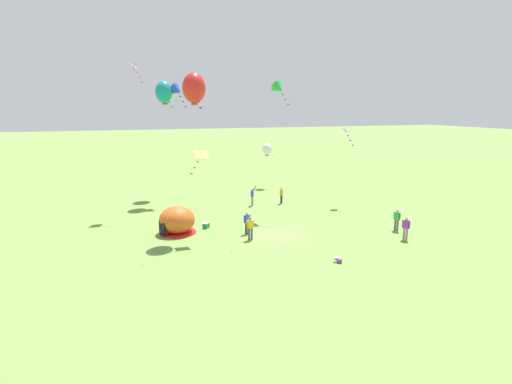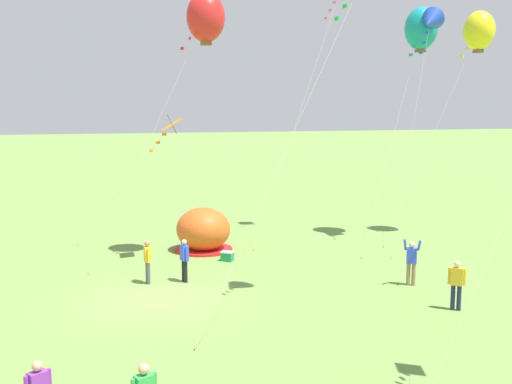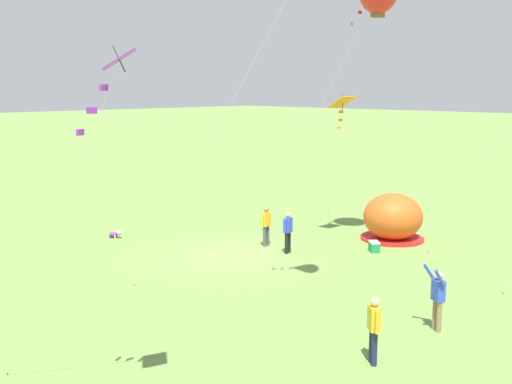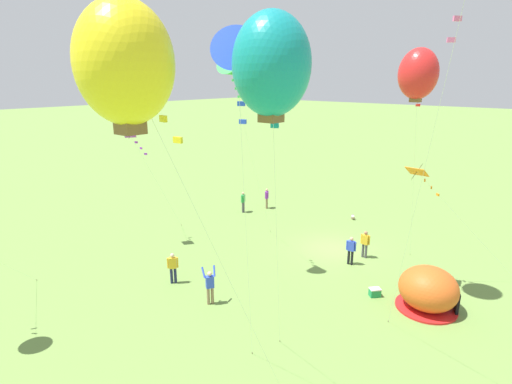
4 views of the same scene
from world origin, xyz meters
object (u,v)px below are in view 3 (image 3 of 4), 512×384
object	(u,v)px
kite_purple	(109,81)
kite_orange	(342,107)
person_near_tent	(266,224)
toddler_crawling	(115,234)
person_arms_raised	(438,297)
popup_tent	(393,218)
person_far_back	(288,230)
cooler_box	(374,247)
person_with_toddler	(374,327)

from	to	relation	value
kite_purple	kite_orange	size ratio (longest dim) A/B	1.14
person_near_tent	kite_purple	distance (m)	15.51
toddler_crawling	kite_purple	world-z (taller)	kite_purple
kite_purple	person_arms_raised	bearing A→B (deg)	166.08
person_arms_raised	popup_tent	bearing A→B (deg)	-141.87
toddler_crawling	popup_tent	bearing A→B (deg)	133.02
person_far_back	kite_orange	size ratio (longest dim) A/B	0.26
person_far_back	toddler_crawling	bearing A→B (deg)	-63.92
popup_tent	person_far_back	world-z (taller)	popup_tent
person_arms_raised	kite_purple	world-z (taller)	kite_purple
person_arms_raised	person_near_tent	world-z (taller)	person_arms_raised
cooler_box	person_near_tent	size ratio (longest dim) A/B	0.37
toddler_crawling	person_with_toddler	xyz separation A→B (m)	(2.58, 15.44, 0.79)
cooler_box	kite_orange	world-z (taller)	kite_orange
person_arms_raised	person_near_tent	distance (m)	10.27
toddler_crawling	person_far_back	xyz separation A→B (m)	(-3.57, 7.28, 0.79)
person_far_back	kite_purple	xyz separation A→B (m)	(12.02, 6.09, 5.89)
toddler_crawling	person_near_tent	bearing A→B (deg)	122.76
person_arms_raised	person_near_tent	xyz separation A→B (m)	(-3.36, -9.71, -0.03)
toddler_crawling	person_far_back	world-z (taller)	person_far_back
person_arms_raised	kite_orange	world-z (taller)	kite_orange
person_with_toddler	popup_tent	bearing A→B (deg)	-150.66
person_near_tent	kite_purple	bearing A→B (deg)	31.54
cooler_box	toddler_crawling	distance (m)	11.56
popup_tent	person_near_tent	world-z (taller)	popup_tent
person_near_tent	person_with_toddler	bearing A→B (deg)	56.44
kite_purple	person_near_tent	bearing A→B (deg)	-148.46
person_near_tent	cooler_box	bearing A→B (deg)	122.26
popup_tent	cooler_box	xyz separation A→B (m)	(2.34, 0.57, -0.78)
popup_tent	person_with_toddler	bearing A→B (deg)	29.34
toddler_crawling	person_arms_raised	world-z (taller)	person_arms_raised
kite_orange	popup_tent	bearing A→B (deg)	129.68
cooler_box	kite_purple	xyz separation A→B (m)	(14.68, 3.63, 6.63)
person_arms_raised	kite_purple	size ratio (longest dim) A/B	0.25
popup_tent	person_far_back	size ratio (longest dim) A/B	1.63
person_far_back	cooler_box	bearing A→B (deg)	137.19
cooler_box	person_near_tent	bearing A→B (deg)	-57.74
person_near_tent	kite_purple	size ratio (longest dim) A/B	0.23
person_with_toddler	person_near_tent	bearing A→B (deg)	-123.56
popup_tent	cooler_box	distance (m)	2.53
person_arms_raised	person_with_toddler	distance (m)	3.00
person_near_tent	person_with_toddler	size ratio (longest dim) A/B	1.00
toddler_crawling	person_arms_raised	xyz separation A→B (m)	(-0.42, 15.57, 0.82)
cooler_box	person_far_back	xyz separation A→B (m)	(2.66, -2.46, 0.74)
cooler_box	toddler_crawling	xyz separation A→B (m)	(6.22, -9.74, -0.04)
person_far_back	kite_purple	distance (m)	14.71
cooler_box	kite_orange	size ratio (longest dim) A/B	0.10
popup_tent	kite_orange	world-z (taller)	kite_orange
popup_tent	person_arms_raised	size ratio (longest dim) A/B	1.49
kite_orange	person_arms_raised	bearing A→B (deg)	51.27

